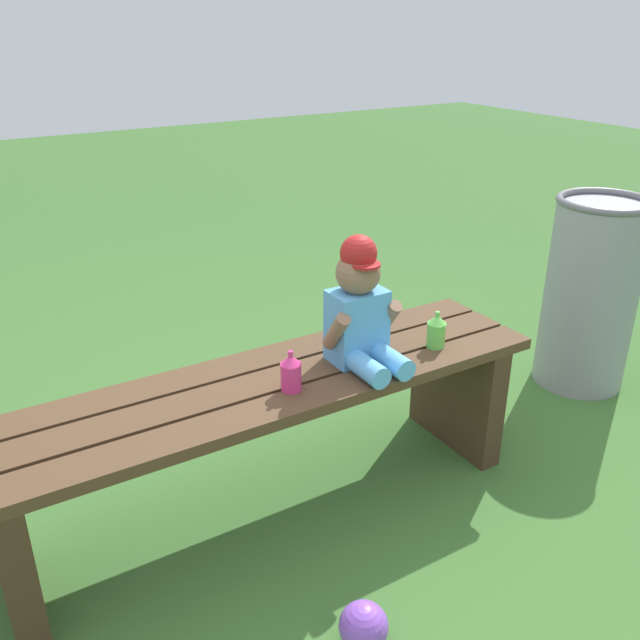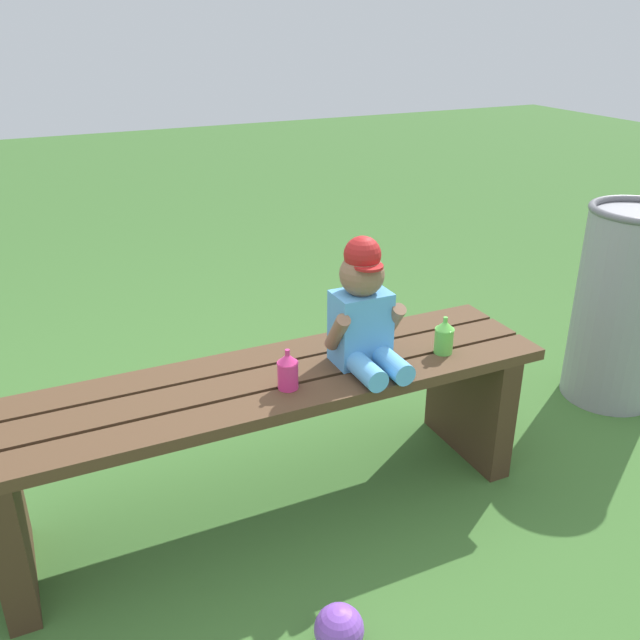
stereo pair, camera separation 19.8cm
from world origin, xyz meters
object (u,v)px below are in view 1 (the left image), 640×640
sippy_cup_right (436,330)px  trash_bin (591,293)px  child_figure (361,309)px  toy_ball (364,626)px  sippy_cup_left (291,372)px  park_bench (269,423)px

sippy_cup_right → trash_bin: bearing=9.2°
child_figure → toy_ball: 0.88m
toy_ball → sippy_cup_left: bearing=81.3°
park_bench → trash_bin: bearing=2.7°
child_figure → sippy_cup_right: size_ratio=3.26×
park_bench → trash_bin: trash_bin is taller
park_bench → sippy_cup_left: bearing=-68.7°
child_figure → toy_ball: size_ratio=3.18×
sippy_cup_right → child_figure: bearing=170.3°
park_bench → toy_ball: bearing=-94.3°
child_figure → toy_ball: bearing=-122.3°
child_figure → sippy_cup_left: 0.30m
child_figure → sippy_cup_right: child_figure is taller
park_bench → toy_ball: (-0.04, -0.58, -0.27)m
sippy_cup_right → trash_bin: 0.99m
sippy_cup_left → toy_ball: (-0.08, -0.50, -0.47)m
child_figure → trash_bin: (1.24, 0.11, -0.25)m
park_bench → toy_ball: size_ratio=13.88×
sippy_cup_right → sippy_cup_left: bearing=180.0°
sippy_cup_left → toy_ball: bearing=-98.7°
sippy_cup_left → toy_ball: size_ratio=0.98×
child_figure → toy_ball: child_figure is taller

